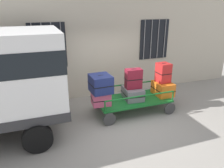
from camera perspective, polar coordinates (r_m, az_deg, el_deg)
ground_plane at (r=6.79m, az=2.40°, el=-9.09°), size 40.00×40.00×0.00m
building_wall at (r=8.08m, az=-3.55°, el=14.28°), size 12.00×0.38×5.00m
luggage_cart at (r=7.15m, az=5.43°, el=-4.36°), size 2.40×1.25×0.43m
cart_railing at (r=7.01m, az=5.52°, el=-1.79°), size 2.29×1.11×0.33m
suitcase_left_bottom at (r=6.66m, az=-2.90°, el=-3.67°), size 0.59×0.55×0.41m
suitcase_left_middle at (r=6.49m, az=-2.97°, el=0.08°), size 0.63×0.69×0.52m
suitcase_midleft_bottom at (r=7.08m, az=5.36°, el=-2.38°), size 0.63×0.80×0.38m
suitcase_midleft_middle at (r=6.89m, az=5.58°, el=1.40°), size 0.53×0.33×0.63m
suitcase_center_bottom at (r=7.53m, az=13.03°, el=-1.16°), size 0.54×0.70×0.44m
suitcase_center_middle at (r=7.40m, az=13.13°, el=2.89°), size 0.41×0.44×0.64m
backpack at (r=8.00m, az=14.11°, el=-3.29°), size 0.27×0.22×0.44m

